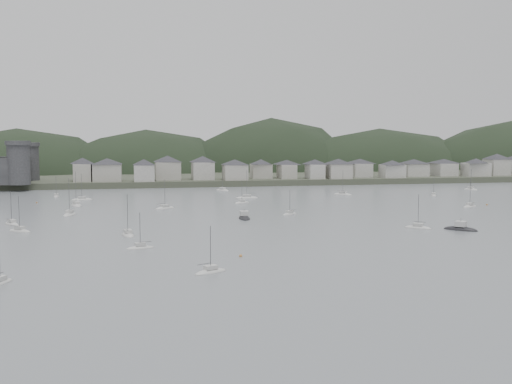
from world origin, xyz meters
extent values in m
plane|color=slate|center=(0.00, 0.00, 0.00)|extent=(900.00, 900.00, 0.00)
cube|color=#383D2D|center=(0.00, 295.00, 1.50)|extent=(900.00, 250.00, 3.00)
ellipsoid|color=black|center=(-110.87, 271.94, -10.14)|extent=(138.98, 92.48, 81.13)
ellipsoid|color=black|center=(-32.30, 272.87, -9.97)|extent=(132.08, 90.41, 79.74)
ellipsoid|color=black|center=(50.65, 272.93, -12.68)|extent=(133.88, 88.37, 101.41)
ellipsoid|color=black|center=(125.95, 267.91, -10.32)|extent=(165.81, 81.78, 82.55)
cylinder|color=#313234|center=(-92.00, 166.00, 12.00)|extent=(10.00, 10.00, 18.00)
cylinder|color=#313234|center=(-92.00, 194.00, 11.50)|extent=(10.00, 10.00, 17.00)
cube|color=#313234|center=(-92.00, 180.00, 9.00)|extent=(3.50, 30.00, 12.00)
cube|color=#A4A096|center=(-65.00, 181.96, 7.29)|extent=(8.34, 12.91, 8.59)
pyramid|color=#28282D|center=(-65.00, 181.96, 13.09)|extent=(15.78, 15.78, 3.01)
cube|color=#A4A096|center=(-53.32, 181.32, 7.18)|extent=(13.68, 13.35, 8.36)
pyramid|color=#28282D|center=(-53.32, 181.32, 12.82)|extent=(20.07, 20.07, 2.93)
cube|color=#A19E97|center=(-35.57, 176.02, 7.04)|extent=(9.78, 10.20, 8.08)
pyramid|color=#28282D|center=(-35.57, 176.02, 12.49)|extent=(14.83, 14.83, 2.83)
cube|color=#A4A096|center=(-23.51, 185.65, 7.55)|extent=(12.59, 13.33, 9.09)
pyramid|color=#28282D|center=(-23.51, 185.65, 13.68)|extent=(19.24, 19.24, 3.18)
cube|color=#A19E97|center=(-5.75, 184.10, 7.43)|extent=(10.74, 12.17, 8.87)
pyramid|color=#28282D|center=(-5.75, 184.10, 13.42)|extent=(17.01, 17.01, 3.10)
cube|color=#A4A096|center=(9.92, 177.53, 6.85)|extent=(11.63, 12.09, 7.69)
pyramid|color=#28282D|center=(9.92, 177.53, 12.04)|extent=(17.61, 17.61, 2.69)
cube|color=#A4A096|center=(25.25, 186.19, 6.72)|extent=(10.37, 9.35, 7.44)
pyramid|color=#28282D|center=(25.25, 186.19, 11.74)|extent=(14.65, 14.65, 2.60)
cube|color=#A4A096|center=(38.63, 183.79, 6.61)|extent=(8.24, 12.20, 7.22)
pyramid|color=#28282D|center=(38.63, 183.79, 11.48)|extent=(15.17, 15.17, 2.53)
cube|color=#A19E97|center=(52.50, 178.55, 6.73)|extent=(8.06, 10.91, 7.46)
pyramid|color=#28282D|center=(52.50, 178.55, 11.77)|extent=(14.08, 14.08, 2.61)
cube|color=#A4A096|center=(64.81, 177.06, 6.83)|extent=(11.73, 11.78, 7.66)
pyramid|color=#28282D|center=(64.81, 177.06, 12.00)|extent=(17.46, 17.46, 2.68)
cube|color=#A19E97|center=(80.64, 186.91, 6.67)|extent=(10.19, 13.02, 7.33)
pyramid|color=#28282D|center=(80.64, 186.91, 11.62)|extent=(17.23, 17.23, 2.57)
cube|color=#A19E97|center=(95.55, 178.06, 6.44)|extent=(11.70, 9.81, 6.88)
pyramid|color=#28282D|center=(95.55, 178.06, 11.08)|extent=(15.97, 15.97, 2.41)
cube|color=#A19E97|center=(112.40, 186.91, 6.50)|extent=(12.83, 12.48, 7.00)
pyramid|color=#28282D|center=(112.40, 186.91, 11.22)|extent=(18.79, 18.79, 2.45)
cube|color=#A19E97|center=(130.73, 187.42, 6.48)|extent=(11.07, 13.50, 6.97)
pyramid|color=#28282D|center=(130.73, 187.42, 11.19)|extent=(18.25, 18.25, 2.44)
cube|color=#A19E97|center=(146.02, 179.72, 6.67)|extent=(13.75, 9.12, 7.34)
pyramid|color=#28282D|center=(146.02, 179.72, 11.62)|extent=(16.97, 16.97, 2.57)
cube|color=#A19E97|center=(162.92, 185.95, 7.53)|extent=(11.37, 11.57, 9.05)
pyramid|color=#28282D|center=(162.92, 185.95, 13.63)|extent=(17.03, 17.03, 3.17)
ellipsoid|color=beige|center=(-42.52, 27.17, 0.05)|extent=(4.12, 8.55, 1.64)
cube|color=beige|center=(-42.52, 27.17, 1.17)|extent=(2.31, 3.16, 0.70)
cylinder|color=#3F3F42|center=(-42.52, 27.17, 5.33)|extent=(0.12, 0.12, 10.26)
cylinder|color=#3F3F42|center=(-42.80, 25.72, 1.72)|extent=(0.79, 3.65, 0.10)
ellipsoid|color=beige|center=(3.87, 112.74, 0.05)|extent=(9.16, 3.02, 1.83)
cube|color=beige|center=(3.87, 112.74, 1.26)|extent=(3.21, 2.04, 0.70)
cylinder|color=#3F3F42|center=(3.87, 112.74, 5.90)|extent=(0.12, 0.12, 11.41)
cylinder|color=#3F3F42|center=(5.52, 112.76, 1.81)|extent=(4.11, 0.14, 0.10)
ellipsoid|color=beige|center=(-30.36, 83.47, 0.05)|extent=(7.96, 6.54, 1.58)
cube|color=beige|center=(-30.36, 83.47, 1.14)|extent=(3.27, 2.99, 0.70)
cylinder|color=#3F3F42|center=(-30.36, 83.47, 5.14)|extent=(0.12, 0.12, 9.88)
cylinder|color=#3F3F42|center=(-31.53, 84.27, 1.69)|extent=(3.00, 2.08, 0.10)
ellipsoid|color=beige|center=(7.87, 59.52, 0.05)|extent=(6.25, 5.04, 1.24)
cube|color=beige|center=(7.87, 59.52, 0.97)|extent=(2.55, 2.32, 0.70)
cylinder|color=#3F3F42|center=(7.87, 59.52, 4.06)|extent=(0.12, 0.12, 7.72)
cylinder|color=#3F3F42|center=(8.80, 58.91, 1.52)|extent=(2.38, 1.61, 0.10)
ellipsoid|color=beige|center=(-63.27, -20.00, 0.05)|extent=(4.25, 6.18, 1.19)
cube|color=beige|center=(-63.27, -20.00, 0.94)|extent=(2.07, 2.44, 0.70)
cylinder|color=#3F3F42|center=(-63.27, -20.00, 3.91)|extent=(0.12, 0.12, 7.43)
ellipsoid|color=beige|center=(-39.70, 8.35, 0.05)|extent=(6.55, 3.41, 1.25)
cube|color=beige|center=(-39.70, 8.35, 0.98)|extent=(2.45, 1.85, 0.70)
cylinder|color=#3F3F42|center=(-39.70, 8.35, 4.11)|extent=(0.12, 0.12, 7.81)
cylinder|color=#3F3F42|center=(-38.61, 8.08, 1.53)|extent=(2.76, 0.76, 0.10)
ellipsoid|color=beige|center=(-1.16, 95.76, 0.05)|extent=(6.84, 5.33, 1.34)
cube|color=beige|center=(-1.16, 95.76, 1.02)|extent=(2.77, 2.48, 0.70)
cylinder|color=#3F3F42|center=(-1.16, 95.76, 4.39)|extent=(0.12, 0.12, 8.38)
cylinder|color=#3F3F42|center=(-2.19, 96.39, 1.57)|extent=(2.62, 1.66, 0.10)
ellipsoid|color=beige|center=(-61.21, 98.78, 0.05)|extent=(5.52, 10.24, 1.95)
cube|color=beige|center=(-61.21, 98.78, 1.33)|extent=(2.95, 3.85, 0.70)
cylinder|color=#3F3F42|center=(-61.21, 98.78, 6.30)|extent=(0.12, 0.12, 12.21)
cylinder|color=#3F3F42|center=(-61.66, 97.08, 1.88)|extent=(1.22, 4.27, 0.10)
ellipsoid|color=beige|center=(-60.80, 119.01, 0.05)|extent=(8.48, 4.13, 1.63)
cube|color=beige|center=(-60.80, 119.01, 1.16)|extent=(3.14, 2.31, 0.70)
cylinder|color=#3F3F42|center=(-60.80, 119.01, 5.28)|extent=(0.12, 0.12, 10.16)
cylinder|color=#3F3F42|center=(-62.24, 119.29, 1.71)|extent=(3.61, 0.81, 0.10)
ellipsoid|color=beige|center=(-74.87, 53.58, 0.05)|extent=(6.00, 7.54, 1.49)
cube|color=beige|center=(-74.87, 53.58, 1.09)|extent=(2.78, 3.07, 0.70)
cylinder|color=#3F3F42|center=(-74.87, 53.58, 4.84)|extent=(0.12, 0.12, 9.29)
cylinder|color=#3F3F42|center=(-75.59, 52.46, 1.64)|extent=(1.88, 2.87, 0.10)
ellipsoid|color=beige|center=(34.46, 24.01, 0.05)|extent=(6.91, 6.59, 1.45)
cube|color=beige|center=(34.46, 24.01, 1.07)|extent=(2.95, 2.88, 0.70)
cylinder|color=#3F3F42|center=(34.46, 24.01, 4.73)|extent=(0.12, 0.12, 9.05)
cylinder|color=#3F3F42|center=(35.42, 24.89, 1.62)|extent=(2.48, 2.27, 0.10)
ellipsoid|color=beige|center=(-27.47, -18.84, 0.05)|extent=(6.99, 5.06, 1.35)
cube|color=beige|center=(-27.47, -18.84, 1.03)|extent=(2.79, 2.42, 0.70)
cylinder|color=#3F3F42|center=(-27.47, -18.84, 4.42)|extent=(0.12, 0.12, 8.45)
cylinder|color=#3F3F42|center=(-28.55, -18.28, 1.58)|extent=(2.74, 1.51, 0.10)
ellipsoid|color=beige|center=(-0.62, 150.00, 0.05)|extent=(6.70, 8.52, 1.67)
cube|color=beige|center=(-0.62, 150.00, 1.19)|extent=(3.11, 3.46, 0.70)
cylinder|color=#3F3F42|center=(-0.62, 150.00, 5.43)|extent=(0.12, 0.12, 10.46)
cylinder|color=#3F3F42|center=(0.18, 151.28, 1.74)|extent=(2.08, 3.25, 0.10)
ellipsoid|color=beige|center=(-72.20, 134.78, 0.05)|extent=(2.29, 6.62, 1.31)
cube|color=beige|center=(-72.20, 134.78, 1.01)|extent=(1.51, 2.34, 0.70)
cylinder|color=#3F3F42|center=(-72.20, 134.78, 4.30)|extent=(0.12, 0.12, 8.20)
cylinder|color=#3F3F42|center=(-72.17, 133.60, 1.56)|extent=(0.18, 2.95, 0.10)
ellipsoid|color=beige|center=(114.50, 131.72, 0.05)|extent=(4.45, 8.02, 1.53)
cube|color=beige|center=(114.50, 131.72, 1.11)|extent=(2.35, 3.03, 0.70)
cylinder|color=#3F3F42|center=(114.50, 131.72, 4.98)|extent=(0.12, 0.12, 9.55)
cylinder|color=#3F3F42|center=(114.12, 130.40, 1.66)|extent=(1.04, 3.33, 0.10)
ellipsoid|color=beige|center=(-70.29, 39.24, 0.05)|extent=(7.19, 6.30, 1.46)
cube|color=beige|center=(-70.29, 39.24, 1.08)|extent=(3.00, 2.83, 0.70)
cylinder|color=#3F3F42|center=(-70.29, 39.24, 4.75)|extent=(0.12, 0.12, 9.11)
cylinder|color=#3F3F42|center=(-71.33, 38.44, 1.63)|extent=(2.66, 2.08, 0.10)
ellipsoid|color=beige|center=(-60.87, 71.64, 0.05)|extent=(4.78, 9.66, 1.85)
cube|color=beige|center=(-60.87, 71.64, 1.28)|extent=(2.65, 3.58, 0.70)
cylinder|color=#3F3F42|center=(-60.87, 71.64, 5.98)|extent=(0.12, 0.12, 11.56)
cylinder|color=#3F3F42|center=(-60.53, 70.01, 1.83)|extent=(0.95, 4.10, 0.10)
ellipsoid|color=beige|center=(83.08, 107.97, 0.05)|extent=(4.39, 6.75, 1.29)
cube|color=beige|center=(83.08, 107.97, 1.00)|extent=(2.18, 2.63, 0.70)
cylinder|color=#3F3F42|center=(83.08, 107.97, 4.23)|extent=(0.12, 0.12, 8.06)
cylinder|color=#3F3F42|center=(82.63, 109.04, 1.55)|extent=(1.21, 2.72, 0.10)
ellipsoid|color=beige|center=(46.91, 119.51, 0.05)|extent=(7.79, 7.72, 1.66)
cube|color=beige|center=(46.91, 119.51, 1.18)|extent=(3.36, 3.34, 0.70)
cylinder|color=#3F3F42|center=(46.91, 119.51, 5.39)|extent=(0.12, 0.12, 10.38)
cylinder|color=#3F3F42|center=(45.84, 118.47, 1.73)|extent=(2.74, 2.69, 0.10)
ellipsoid|color=beige|center=(75.61, 67.23, 0.05)|extent=(7.98, 6.23, 1.56)
cube|color=beige|center=(75.61, 67.23, 1.13)|extent=(3.23, 2.90, 0.70)
cylinder|color=#3F3F42|center=(75.61, 67.23, 5.09)|extent=(0.12, 0.12, 9.78)
cylinder|color=#3F3F42|center=(76.81, 66.49, 1.68)|extent=(3.05, 1.93, 0.10)
ellipsoid|color=black|center=(44.09, 18.77, 0.05)|extent=(8.56, 8.80, 1.99)
cube|color=beige|center=(44.09, 18.77, 1.69)|extent=(3.70, 3.70, 1.40)
cylinder|color=#3F3F42|center=(44.09, 18.77, 2.59)|extent=(0.10, 0.10, 1.20)
ellipsoid|color=black|center=(-8.18, 52.59, 0.05)|extent=(3.51, 9.00, 1.96)
cube|color=beige|center=(-8.18, 52.59, 1.68)|extent=(2.58, 2.75, 1.40)
cylinder|color=#3F3F42|center=(-8.18, 52.59, 2.58)|extent=(0.10, 0.10, 1.20)
sphere|color=#B77B3D|center=(84.94, 71.40, 0.15)|extent=(0.70, 0.70, 0.70)
sphere|color=#B77B3D|center=(-76.51, 110.96, 0.15)|extent=(0.70, 0.70, 0.70)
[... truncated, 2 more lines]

